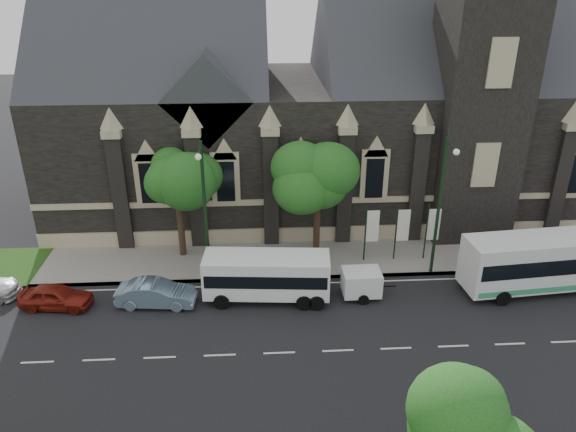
{
  "coord_description": "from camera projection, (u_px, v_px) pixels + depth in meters",
  "views": [
    {
      "loc": [
        -0.87,
        -22.09,
        17.89
      ],
      "look_at": [
        0.81,
        6.0,
        4.86
      ],
      "focal_mm": 33.95,
      "sensor_mm": 36.0,
      "label": 1
    }
  ],
  "objects": [
    {
      "name": "ground",
      "position": [
        279.0,
        353.0,
        27.57
      ],
      "size": [
        160.0,
        160.0,
        0.0
      ],
      "primitive_type": "plane",
      "color": "black",
      "rests_on": "ground"
    },
    {
      "name": "sidewalk",
      "position": [
        273.0,
        260.0,
        36.15
      ],
      "size": [
        80.0,
        5.0,
        0.15
      ],
      "primitive_type": "cube",
      "color": "gray",
      "rests_on": "ground"
    },
    {
      "name": "museum",
      "position": [
        334.0,
        105.0,
        41.43
      ],
      "size": [
        40.0,
        17.7,
        29.9
      ],
      "color": "black",
      "rests_on": "ground"
    },
    {
      "name": "tree_park_east",
      "position": [
        483.0,
        418.0,
        17.52
      ],
      "size": [
        3.4,
        3.4,
        6.28
      ],
      "color": "black",
      "rests_on": "ground"
    },
    {
      "name": "tree_walk_right",
      "position": [
        321.0,
        171.0,
        35.01
      ],
      "size": [
        4.08,
        4.08,
        7.8
      ],
      "color": "black",
      "rests_on": "ground"
    },
    {
      "name": "tree_walk_left",
      "position": [
        180.0,
        175.0,
        34.55
      ],
      "size": [
        3.91,
        3.91,
        7.64
      ],
      "color": "black",
      "rests_on": "ground"
    },
    {
      "name": "street_lamp_near",
      "position": [
        441.0,
        201.0,
        32.39
      ],
      "size": [
        0.36,
        1.88,
        9.0
      ],
      "color": "black",
      "rests_on": "ground"
    },
    {
      "name": "street_lamp_mid",
      "position": [
        205.0,
        206.0,
        31.63
      ],
      "size": [
        0.36,
        1.88,
        9.0
      ],
      "color": "black",
      "rests_on": "ground"
    },
    {
      "name": "banner_flag_left",
      "position": [
        370.0,
        229.0,
        35.06
      ],
      "size": [
        0.9,
        0.1,
        4.0
      ],
      "color": "black",
      "rests_on": "ground"
    },
    {
      "name": "banner_flag_center",
      "position": [
        401.0,
        228.0,
        35.17
      ],
      "size": [
        0.9,
        0.1,
        4.0
      ],
      "color": "black",
      "rests_on": "ground"
    },
    {
      "name": "banner_flag_right",
      "position": [
        431.0,
        228.0,
        35.28
      ],
      "size": [
        0.9,
        0.1,
        4.0
      ],
      "color": "black",
      "rests_on": "ground"
    },
    {
      "name": "tour_coach",
      "position": [
        563.0,
        260.0,
        32.36
      ],
      "size": [
        12.22,
        3.68,
        3.51
      ],
      "rotation": [
        0.0,
        0.0,
        0.09
      ],
      "color": "white",
      "rests_on": "ground"
    },
    {
      "name": "shuttle_bus",
      "position": [
        267.0,
        274.0,
        31.44
      ],
      "size": [
        7.39,
        3.06,
        2.79
      ],
      "rotation": [
        0.0,
        0.0,
        -0.08
      ],
      "color": "white",
      "rests_on": "ground"
    },
    {
      "name": "box_trailer",
      "position": [
        361.0,
        282.0,
        31.89
      ],
      "size": [
        3.2,
        1.88,
        1.7
      ],
      "rotation": [
        0.0,
        0.0,
        0.02
      ],
      "color": "white",
      "rests_on": "ground"
    },
    {
      "name": "sedan",
      "position": [
        156.0,
        294.0,
        31.19
      ],
      "size": [
        4.63,
        1.97,
        1.49
      ],
      "primitive_type": "imported",
      "rotation": [
        0.0,
        0.0,
        1.48
      ],
      "color": "#738FA6",
      "rests_on": "ground"
    },
    {
      "name": "car_far_red",
      "position": [
        56.0,
        297.0,
        31.0
      ],
      "size": [
        4.26,
        2.13,
        1.39
      ],
      "primitive_type": "imported",
      "rotation": [
        0.0,
        0.0,
        1.45
      ],
      "color": "maroon",
      "rests_on": "ground"
    }
  ]
}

